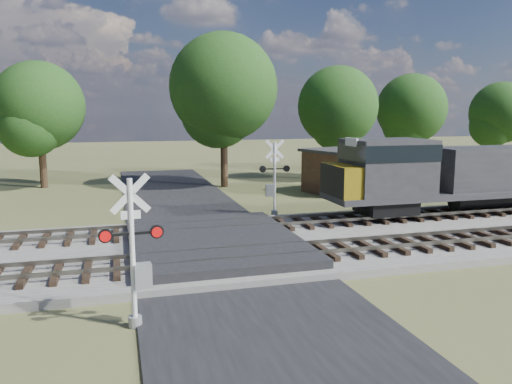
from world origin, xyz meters
name	(u,v)px	position (x,y,z in m)	size (l,w,h in m)	color
ground	(216,254)	(0.00, 0.00, 0.00)	(160.00, 160.00, 0.00)	#48522C
ballast_bed	(419,232)	(10.00, 0.50, 0.15)	(140.00, 10.00, 0.30)	gray
road	(216,253)	(0.00, 0.00, 0.04)	(7.00, 60.00, 0.08)	black
crossing_panel	(214,244)	(0.00, 0.50, 0.32)	(7.00, 9.00, 0.62)	#262628
track_near	(304,252)	(3.12, -2.00, 0.41)	(140.00, 2.60, 0.33)	black
track_far	(267,224)	(3.12, 3.00, 0.41)	(140.00, 2.60, 0.33)	black
crossing_signal_near	(136,265)	(-3.45, -6.40, 1.78)	(1.73, 0.38, 4.28)	silver
crossing_signal_far	(273,184)	(4.60, 6.68, 1.81)	(1.75, 0.40, 4.35)	silver
equipment_shed	(343,171)	(11.91, 13.03, 1.61)	(5.87, 5.87, 3.18)	#412B1B
treeline	(266,103)	(8.32, 20.38, 6.52)	(80.27, 11.56, 11.81)	black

